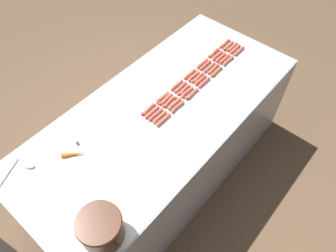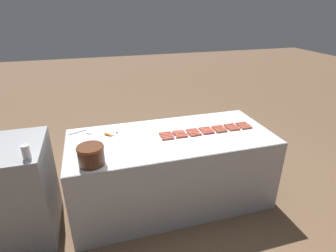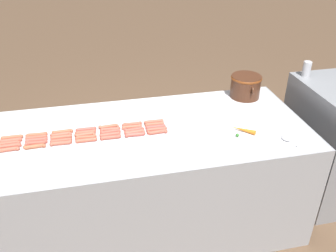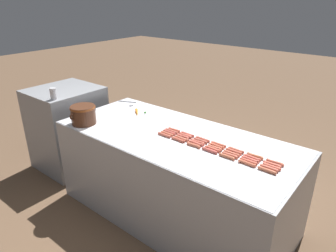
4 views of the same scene
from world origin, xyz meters
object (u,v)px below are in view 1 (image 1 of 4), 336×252
at_px(hot_dog_20, 156,114).
at_px(hot_dog_8, 225,59).
at_px(hot_dog_9, 213,69).
at_px(hot_dog_22, 217,55).
at_px(hot_dog_16, 210,67).
at_px(serving_spoon, 22,168).
at_px(hot_dog_23, 205,65).
at_px(hot_dog_4, 192,94).
at_px(hot_dog_7, 235,49).
at_px(hot_dog_10, 201,80).
at_px(hot_dog_26, 166,99).
at_px(hot_dog_27, 152,112).
at_px(hot_dog_12, 174,103).
at_px(hot_dog_34, 148,109).
at_px(hot_dog_1, 228,60).
at_px(hot_dog_3, 204,82).
at_px(hot_dog_17, 198,78).
at_px(hot_dog_18, 184,90).
at_px(hot_dog_0, 239,51).
at_px(hot_dog_6, 163,120).
at_px(hot_dog_2, 216,72).
at_px(hot_dog_30, 202,63).
at_px(hot_dog_13, 160,117).
at_px(carrot, 75,153).
at_px(hot_dog_15, 221,57).
at_px(hot_dog_24, 194,76).
at_px(hot_dog_32, 177,85).
at_px(hot_dog_11, 187,92).
at_px(hot_dog_25, 181,87).
at_px(hot_dog_5, 178,107).
at_px(hot_dog_28, 225,43).
at_px(hot_dog_14, 232,47).
at_px(hot_dog_21, 228,46).

bearing_deg(hot_dog_20, hot_dog_8, -92.46).
distance_m(hot_dog_9, hot_dog_22, 0.17).
height_order(hot_dog_16, serving_spoon, hot_dog_16).
bearing_deg(hot_dog_22, hot_dog_23, 88.44).
distance_m(hot_dog_4, hot_dog_7, 0.64).
distance_m(hot_dog_10, hot_dog_22, 0.32).
bearing_deg(hot_dog_26, hot_dog_27, 91.80).
relative_size(hot_dog_7, hot_dog_9, 1.00).
relative_size(hot_dog_12, hot_dog_16, 1.00).
bearing_deg(hot_dog_34, hot_dog_27, 173.18).
relative_size(hot_dog_1, hot_dog_3, 1.00).
distance_m(hot_dog_17, hot_dog_18, 0.17).
bearing_deg(hot_dog_18, hot_dog_34, 77.06).
bearing_deg(hot_dog_17, hot_dog_0, -98.17).
relative_size(hot_dog_4, hot_dog_9, 1.00).
bearing_deg(hot_dog_27, hot_dog_6, -179.24).
bearing_deg(hot_dog_2, hot_dog_12, 85.39).
xyz_separation_m(hot_dog_9, hot_dog_30, (0.11, 0.00, 0.00)).
xyz_separation_m(hot_dog_3, hot_dog_13, (0.03, 0.47, 0.00)).
xyz_separation_m(hot_dog_16, carrot, (0.18, 1.21, 0.00)).
bearing_deg(hot_dog_15, hot_dog_24, 83.62).
distance_m(hot_dog_12, hot_dog_32, 0.19).
relative_size(hot_dog_3, hot_dog_11, 1.00).
xyz_separation_m(hot_dog_3, hot_dog_11, (0.04, 0.16, 0.00)).
distance_m(hot_dog_2, hot_dog_25, 0.33).
bearing_deg(hot_dog_25, hot_dog_5, 122.92).
xyz_separation_m(hot_dog_8, hot_dog_12, (0.00, 0.63, 0.00)).
height_order(hot_dog_4, hot_dog_11, same).
height_order(hot_dog_4, hot_dog_22, same).
distance_m(hot_dog_9, hot_dog_32, 0.34).
xyz_separation_m(hot_dog_12, hot_dog_26, (0.07, 0.01, 0.00)).
xyz_separation_m(hot_dog_9, hot_dog_34, (0.11, 0.64, 0.00)).
height_order(hot_dog_25, hot_dog_26, same).
bearing_deg(hot_dog_11, hot_dog_26, 65.72).
bearing_deg(hot_dog_12, hot_dog_0, -92.64).
height_order(hot_dog_26, hot_dog_28, same).
bearing_deg(hot_dog_22, hot_dog_25, 89.99).
bearing_deg(hot_dog_11, hot_dog_14, -87.15).
distance_m(hot_dog_0, hot_dog_1, 0.16).
xyz_separation_m(hot_dog_6, hot_dog_25, (0.11, -0.32, 0.00)).
distance_m(hot_dog_1, hot_dog_16, 0.18).
height_order(hot_dog_3, hot_dog_21, same).
bearing_deg(hot_dog_27, hot_dog_12, -112.20).
height_order(hot_dog_18, hot_dog_27, same).
bearing_deg(hot_dog_18, hot_dog_17, -90.24).
distance_m(hot_dog_5, hot_dog_10, 0.32).
xyz_separation_m(hot_dog_4, hot_dog_9, (0.04, -0.32, 0.00)).
relative_size(hot_dog_23, hot_dog_27, 1.00).
bearing_deg(hot_dog_17, hot_dog_6, 98.38).
relative_size(hot_dog_1, hot_dog_18, 1.00).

